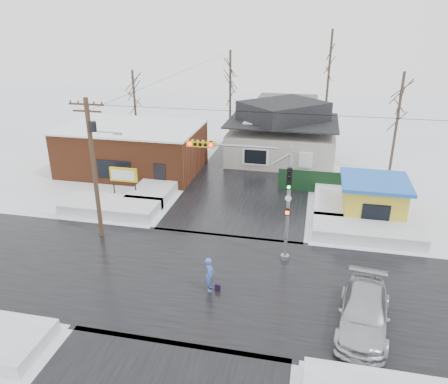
% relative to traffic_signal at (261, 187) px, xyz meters
% --- Properties ---
extents(ground, '(120.00, 120.00, 0.00)m').
position_rel_traffic_signal_xyz_m(ground, '(-2.43, -2.97, -4.54)').
color(ground, white).
rests_on(ground, ground).
extents(road_ns, '(10.00, 120.00, 0.02)m').
position_rel_traffic_signal_xyz_m(road_ns, '(-2.43, -2.97, -4.53)').
color(road_ns, black).
rests_on(road_ns, ground).
extents(road_ew, '(120.00, 10.00, 0.02)m').
position_rel_traffic_signal_xyz_m(road_ew, '(-2.43, -2.97, -4.53)').
color(road_ew, black).
rests_on(road_ew, ground).
extents(snowbank_nw, '(7.00, 3.00, 0.80)m').
position_rel_traffic_signal_xyz_m(snowbank_nw, '(-11.43, 4.03, -4.14)').
color(snowbank_nw, white).
rests_on(snowbank_nw, ground).
extents(snowbank_ne, '(7.00, 3.00, 0.80)m').
position_rel_traffic_signal_xyz_m(snowbank_ne, '(6.57, 4.03, -4.14)').
color(snowbank_ne, white).
rests_on(snowbank_ne, ground).
extents(snowbank_nside_w, '(3.00, 8.00, 0.80)m').
position_rel_traffic_signal_xyz_m(snowbank_nside_w, '(-9.43, 9.03, -4.14)').
color(snowbank_nside_w, white).
rests_on(snowbank_nside_w, ground).
extents(snowbank_nside_e, '(3.00, 8.00, 0.80)m').
position_rel_traffic_signal_xyz_m(snowbank_nside_e, '(4.57, 9.03, -4.14)').
color(snowbank_nside_e, white).
rests_on(snowbank_nside_e, ground).
extents(traffic_signal, '(6.05, 0.68, 7.00)m').
position_rel_traffic_signal_xyz_m(traffic_signal, '(0.00, 0.00, 0.00)').
color(traffic_signal, gray).
rests_on(traffic_signal, ground).
extents(utility_pole, '(3.15, 0.44, 9.00)m').
position_rel_traffic_signal_xyz_m(utility_pole, '(-10.36, 0.53, 0.57)').
color(utility_pole, '#382619').
rests_on(utility_pole, ground).
extents(brick_building, '(12.20, 8.20, 4.12)m').
position_rel_traffic_signal_xyz_m(brick_building, '(-13.43, 13.03, -2.46)').
color(brick_building, brown).
rests_on(brick_building, ground).
extents(marquee_sign, '(2.20, 0.21, 2.55)m').
position_rel_traffic_signal_xyz_m(marquee_sign, '(-11.43, 6.53, -2.62)').
color(marquee_sign, black).
rests_on(marquee_sign, ground).
extents(house, '(10.40, 8.40, 5.76)m').
position_rel_traffic_signal_xyz_m(house, '(-0.43, 19.03, -1.92)').
color(house, '#BAB4A8').
rests_on(house, ground).
extents(kiosk, '(4.60, 4.60, 2.88)m').
position_rel_traffic_signal_xyz_m(kiosk, '(7.07, 7.03, -3.08)').
color(kiosk, gold).
rests_on(kiosk, ground).
extents(fence, '(8.00, 0.12, 1.80)m').
position_rel_traffic_signal_xyz_m(fence, '(4.07, 11.03, -3.64)').
color(fence, black).
rests_on(fence, ground).
extents(tree_far_left, '(3.00, 3.00, 10.00)m').
position_rel_traffic_signal_xyz_m(tree_far_left, '(-6.43, 23.03, 3.41)').
color(tree_far_left, '#332821').
rests_on(tree_far_left, ground).
extents(tree_far_mid, '(3.00, 3.00, 12.00)m').
position_rel_traffic_signal_xyz_m(tree_far_mid, '(3.57, 25.03, 5.00)').
color(tree_far_mid, '#332821').
rests_on(tree_far_mid, ground).
extents(tree_far_right, '(3.00, 3.00, 9.00)m').
position_rel_traffic_signal_xyz_m(tree_far_right, '(9.57, 17.03, 2.62)').
color(tree_far_right, '#332821').
rests_on(tree_far_right, ground).
extents(tree_far_west, '(3.00, 3.00, 8.00)m').
position_rel_traffic_signal_xyz_m(tree_far_west, '(-16.43, 21.03, 1.82)').
color(tree_far_west, '#332821').
rests_on(tree_far_west, ground).
extents(pedestrian, '(0.52, 0.73, 1.90)m').
position_rel_traffic_signal_xyz_m(pedestrian, '(-2.03, -3.89, -3.59)').
color(pedestrian, '#4362BD').
rests_on(pedestrian, ground).
extents(car, '(2.91, 5.74, 1.60)m').
position_rel_traffic_signal_xyz_m(car, '(5.60, -5.22, -3.74)').
color(car, '#AFB2B6').
rests_on(car, ground).
extents(shopping_bag, '(0.30, 0.17, 0.35)m').
position_rel_traffic_signal_xyz_m(shopping_bag, '(-1.61, -3.86, -4.36)').
color(shopping_bag, black).
rests_on(shopping_bag, ground).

